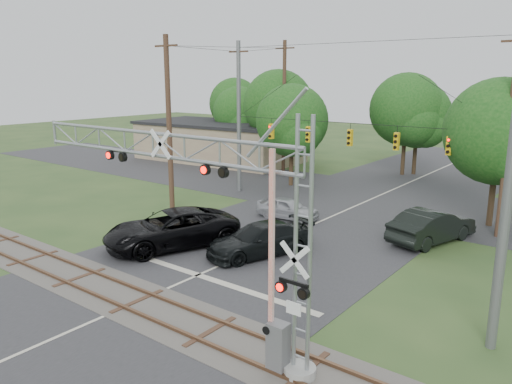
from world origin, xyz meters
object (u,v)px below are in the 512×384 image
Objects in this scene: car_dark at (259,239)px; streetlight at (508,140)px; crossing_gantry at (204,200)px; sedan_silver at (288,208)px; commercial_building at (219,141)px; traffic_signal_span at (364,128)px; pickup_black at (172,229)px.

streetlight is at bearing 87.56° from car_dark.
streetlight is at bearing 80.53° from crossing_gantry.
sedan_silver is 23.91m from commercial_building.
commercial_building is 29.66m from streetlight.
traffic_signal_span reaches higher than pickup_black.
streetlight is at bearing -11.46° from commercial_building.
crossing_gantry reaches higher than sedan_silver.
commercial_building is (-18.90, 14.58, 1.37)m from sedan_silver.
pickup_black reaches higher than sedan_silver.
traffic_signal_span reaches higher than commercial_building.
commercial_building is (-25.14, 28.75, -2.89)m from crossing_gantry.
sedan_silver is (-6.24, 14.17, -4.26)m from crossing_gantry.
streetlight is (12.21, 18.71, 3.84)m from pickup_black.
sedan_silver is at bearing -41.10° from commercial_building.
traffic_signal_span is 2.24× the size of streetlight.
commercial_building is (-17.04, 22.83, 1.08)m from pickup_black.
streetlight reaches higher than car_dark.
traffic_signal_span is 11.64m from car_dark.
streetlight is (10.35, 10.47, 4.14)m from sedan_silver.
crossing_gantry reaches higher than commercial_building.
traffic_signal_span is 2.72× the size of pickup_black.
car_dark is at bearing 44.83° from pickup_black.
pickup_black is at bearing -56.71° from commercial_building.
sedan_silver is at bearing -125.44° from traffic_signal_span.
commercial_building is at bearing 149.09° from pickup_black.
traffic_signal_span is 14.14m from pickup_black.
streetlight reaches higher than crossing_gantry.
traffic_signal_span reaches higher than car_dark.
crossing_gantry is 0.72× the size of commercial_building.
commercial_building reaches higher than pickup_black.
pickup_black is 4.83m from car_dark.
crossing_gantry is at bearing -160.15° from sedan_silver.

